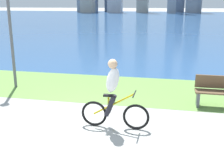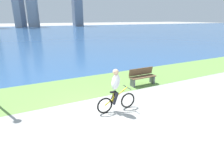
# 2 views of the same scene
# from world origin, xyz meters

# --- Properties ---
(ground_plane) EXTENTS (300.00, 300.00, 0.00)m
(ground_plane) POSITION_xyz_m (0.00, 0.00, 0.00)
(ground_plane) COLOR #9E9E99
(grass_strip_bayside) EXTENTS (120.00, 3.37, 0.01)m
(grass_strip_bayside) POSITION_xyz_m (0.00, 3.36, 0.00)
(grass_strip_bayside) COLOR #6B9947
(grass_strip_bayside) RESTS_ON ground
(bay_water_surface) EXTENTS (300.00, 86.44, 0.00)m
(bay_water_surface) POSITION_xyz_m (0.00, 48.26, 0.00)
(bay_water_surface) COLOR #2D568C
(bay_water_surface) RESTS_ON ground
(cyclist_lead) EXTENTS (1.65, 0.52, 1.67)m
(cyclist_lead) POSITION_xyz_m (1.10, 0.17, 0.83)
(cyclist_lead) COLOR black
(cyclist_lead) RESTS_ON ground
(bench_near_path) EXTENTS (1.50, 0.47, 0.90)m
(bench_near_path) POSITION_xyz_m (3.84, 2.21, 0.45)
(bench_near_path) COLOR brown
(bench_near_path) RESTS_ON ground
(lamppost_tall) EXTENTS (0.28, 0.28, 3.58)m
(lamppost_tall) POSITION_xyz_m (-3.01, 2.82, 2.37)
(lamppost_tall) COLOR #595960
(lamppost_tall) RESTS_ON ground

